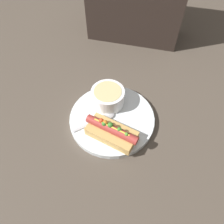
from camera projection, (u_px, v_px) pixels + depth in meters
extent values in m
plane|color=#4C4238|center=(112.00, 120.00, 0.70)|extent=(4.00, 4.00, 0.00)
cylinder|color=white|center=(112.00, 119.00, 0.69)|extent=(0.27, 0.27, 0.02)
cube|color=tan|center=(112.00, 133.00, 0.64)|extent=(0.16, 0.10, 0.03)
cylinder|color=#9E332D|center=(112.00, 129.00, 0.62)|extent=(0.16, 0.07, 0.02)
sphere|color=#C63F1E|center=(101.00, 121.00, 0.62)|extent=(0.01, 0.01, 0.01)
sphere|color=#387A28|center=(104.00, 124.00, 0.61)|extent=(0.01, 0.01, 0.01)
sphere|color=orange|center=(105.00, 123.00, 0.62)|extent=(0.02, 0.02, 0.02)
sphere|color=#387A28|center=(119.00, 129.00, 0.60)|extent=(0.01, 0.01, 0.01)
sphere|color=#518C2D|center=(127.00, 134.00, 0.59)|extent=(0.01, 0.01, 0.01)
sphere|color=#387A28|center=(110.00, 125.00, 0.61)|extent=(0.02, 0.02, 0.02)
cylinder|color=gold|center=(112.00, 127.00, 0.61)|extent=(0.11, 0.03, 0.01)
cylinder|color=white|center=(108.00, 97.00, 0.70)|extent=(0.11, 0.11, 0.05)
cylinder|color=#D1C184|center=(108.00, 92.00, 0.68)|extent=(0.09, 0.09, 0.01)
cube|color=#B7B7BC|center=(89.00, 124.00, 0.67)|extent=(0.08, 0.08, 0.00)
ellipsoid|color=#B7B7BC|center=(109.00, 115.00, 0.69)|extent=(0.05, 0.05, 0.01)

